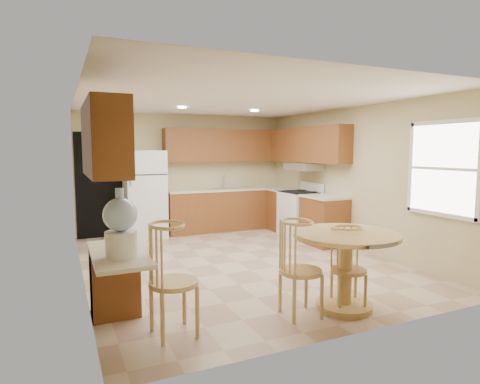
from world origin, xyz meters
name	(u,v)px	position (x,y,z in m)	size (l,w,h in m)	color
floor	(237,262)	(0.00, 0.00, 0.00)	(5.50, 5.50, 0.00)	tan
ceiling	(237,100)	(0.00, 0.00, 2.50)	(4.50, 5.50, 0.02)	white
wall_back	(185,173)	(0.00, 2.75, 1.25)	(4.50, 0.02, 2.50)	#C7BB86
wall_front	(357,205)	(0.00, -2.75, 1.25)	(4.50, 0.02, 2.50)	#C7BB86
wall_left	(80,188)	(-2.25, 0.00, 1.25)	(0.02, 5.50, 2.50)	#C7BB86
wall_right	(353,178)	(2.25, 0.00, 1.25)	(0.02, 5.50, 2.50)	#C7BB86
doorway	(101,185)	(-1.75, 2.73, 1.05)	(0.90, 0.02, 2.10)	black
base_cab_back	(228,210)	(0.88, 2.45, 0.43)	(2.75, 0.60, 0.87)	brown
counter_back	(228,189)	(0.88, 2.45, 0.89)	(2.75, 0.63, 0.04)	beige
base_cab_right_a	(284,210)	(1.95, 1.85, 0.43)	(0.60, 0.59, 0.87)	brown
counter_right_a	(284,190)	(1.95, 1.85, 0.89)	(0.63, 0.59, 0.04)	beige
base_cab_right_b	(324,221)	(1.95, 0.40, 0.43)	(0.60, 0.80, 0.87)	brown
counter_right_b	(325,197)	(1.95, 0.40, 0.89)	(0.63, 0.80, 0.04)	beige
upper_cab_back	(226,145)	(0.88, 2.58, 1.85)	(2.75, 0.33, 0.70)	brown
upper_cab_right	(307,145)	(2.08, 1.21, 1.85)	(0.33, 2.42, 0.70)	brown
upper_cab_left	(104,139)	(-2.08, -1.60, 1.85)	(0.33, 1.40, 0.70)	brown
sink	(227,188)	(0.85, 2.45, 0.91)	(0.78, 0.44, 0.01)	silver
range_hood	(304,166)	(2.00, 1.18, 1.42)	(0.50, 0.76, 0.14)	silver
desk_pedestal	(115,281)	(-2.00, -1.32, 0.36)	(0.48, 0.42, 0.72)	brown
desk_top	(118,254)	(-2.00, -1.70, 0.75)	(0.50, 1.20, 0.04)	beige
window	(443,169)	(2.23, -1.85, 1.50)	(0.06, 1.12, 1.30)	white
can_light_a	(182,107)	(-0.50, 1.20, 2.48)	(0.14, 0.14, 0.02)	white
can_light_b	(255,111)	(0.90, 1.20, 2.48)	(0.14, 0.14, 0.02)	white
refrigerator	(145,194)	(-0.95, 2.40, 0.87)	(0.77, 0.75, 1.74)	white
stove	(300,213)	(1.92, 1.18, 0.47)	(0.65, 0.76, 1.09)	white
dining_table	(345,259)	(0.33, -2.20, 0.56)	(1.15, 1.15, 0.86)	tan
chair_table_a	(306,261)	(-0.22, -2.26, 0.62)	(0.45, 0.58, 1.01)	tan
chair_table_b	(354,262)	(0.38, -2.29, 0.55)	(0.40, 0.43, 0.90)	tan
chair_desk	(176,271)	(-1.55, -2.14, 0.65)	(0.47, 0.61, 1.06)	tan
water_crock	(121,226)	(-2.00, -1.91, 1.06)	(0.31, 0.31, 0.64)	white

